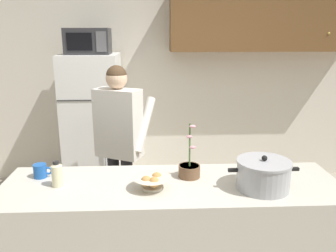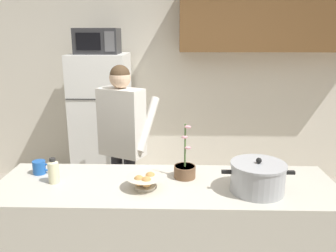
# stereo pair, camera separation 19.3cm
# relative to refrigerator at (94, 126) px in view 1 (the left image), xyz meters

# --- Properties ---
(back_wall_unit) EXTENTS (6.00, 0.48, 2.60)m
(back_wall_unit) POSITION_rel_refrigerator_xyz_m (1.08, 0.40, 0.63)
(back_wall_unit) COLOR silver
(back_wall_unit) RESTS_ON ground
(kitchen_island) EXTENTS (2.27, 0.68, 0.92)m
(kitchen_island) POSITION_rel_refrigerator_xyz_m (0.82, -1.85, -0.37)
(kitchen_island) COLOR beige
(kitchen_island) RESTS_ON ground
(refrigerator) EXTENTS (0.64, 0.68, 1.66)m
(refrigerator) POSITION_rel_refrigerator_xyz_m (0.00, 0.00, 0.00)
(refrigerator) COLOR white
(refrigerator) RESTS_ON ground
(microwave) EXTENTS (0.48, 0.37, 0.28)m
(microwave) POSITION_rel_refrigerator_xyz_m (0.00, -0.02, 0.97)
(microwave) COLOR #2D2D30
(microwave) RESTS_ON refrigerator
(person_near_pot) EXTENTS (0.60, 0.56, 1.62)m
(person_near_pot) POSITION_rel_refrigerator_xyz_m (0.39, -0.92, 0.18)
(person_near_pot) COLOR black
(person_near_pot) RESTS_ON ground
(cooking_pot) EXTENTS (0.46, 0.35, 0.23)m
(cooking_pot) POSITION_rel_refrigerator_xyz_m (1.40, -1.94, 0.18)
(cooking_pot) COLOR #ADAFB5
(cooking_pot) RESTS_ON kitchen_island
(coffee_mug) EXTENTS (0.13, 0.09, 0.10)m
(coffee_mug) POSITION_rel_refrigerator_xyz_m (-0.08, -1.70, 0.14)
(coffee_mug) COLOR #1E59B2
(coffee_mug) RESTS_ON kitchen_island
(bread_bowl) EXTENTS (0.25, 0.25, 0.10)m
(bread_bowl) POSITION_rel_refrigerator_xyz_m (0.69, -1.92, 0.14)
(bread_bowl) COLOR beige
(bread_bowl) RESTS_ON kitchen_island
(bottle_near_edge) EXTENTS (0.07, 0.07, 0.17)m
(bottle_near_edge) POSITION_rel_refrigerator_xyz_m (0.07, -1.85, 0.17)
(bottle_near_edge) COLOR beige
(bottle_near_edge) RESTS_ON kitchen_island
(potted_orchid) EXTENTS (0.15, 0.15, 0.38)m
(potted_orchid) POSITION_rel_refrigerator_xyz_m (0.95, -1.74, 0.15)
(potted_orchid) COLOR brown
(potted_orchid) RESTS_ON kitchen_island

